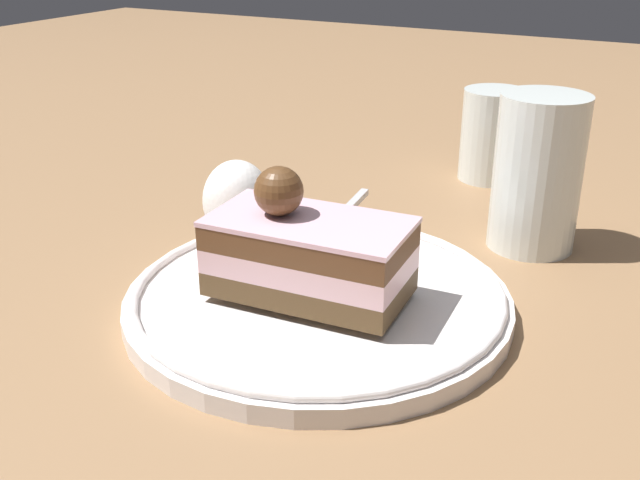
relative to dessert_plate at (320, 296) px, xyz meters
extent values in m
plane|color=#916C48|center=(0.00, 0.01, -0.01)|extent=(2.40, 2.40, 0.00)
cylinder|color=white|center=(0.00, 0.00, 0.00)|extent=(0.24, 0.24, 0.01)
torus|color=white|center=(0.00, 0.00, 0.01)|extent=(0.23, 0.23, 0.01)
cube|color=brown|center=(-0.01, 0.00, 0.02)|extent=(0.07, 0.12, 0.01)
cube|color=beige|center=(-0.01, 0.00, 0.03)|extent=(0.07, 0.12, 0.01)
cube|color=brown|center=(-0.01, 0.00, 0.05)|extent=(0.07, 0.12, 0.01)
cube|color=silver|center=(-0.01, 0.00, 0.05)|extent=(0.07, 0.12, 0.00)
sphere|color=brown|center=(-0.01, 0.02, 0.07)|extent=(0.03, 0.03, 0.03)
ellipsoid|color=white|center=(0.03, 0.08, 0.04)|extent=(0.05, 0.05, 0.06)
cube|color=silver|center=(0.12, 0.04, 0.01)|extent=(0.08, 0.02, 0.00)
cube|color=silver|center=(0.07, 0.03, 0.01)|extent=(0.02, 0.01, 0.00)
cube|color=silver|center=(0.05, 0.03, 0.01)|extent=(0.03, 0.01, 0.00)
cube|color=silver|center=(0.05, 0.03, 0.01)|extent=(0.03, 0.01, 0.00)
cube|color=silver|center=(0.05, 0.03, 0.01)|extent=(0.03, 0.01, 0.00)
cube|color=silver|center=(0.05, 0.02, 0.01)|extent=(0.03, 0.01, 0.00)
cylinder|color=white|center=(0.30, -0.02, 0.03)|extent=(0.06, 0.06, 0.08)
cylinder|color=orange|center=(0.30, -0.02, 0.02)|extent=(0.05, 0.05, 0.06)
cylinder|color=white|center=(0.16, -0.09, 0.05)|extent=(0.06, 0.06, 0.11)
cylinder|color=beige|center=(0.16, -0.09, 0.04)|extent=(0.06, 0.06, 0.09)
camera|label=1|loc=(-0.37, -0.19, 0.22)|focal=41.95mm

